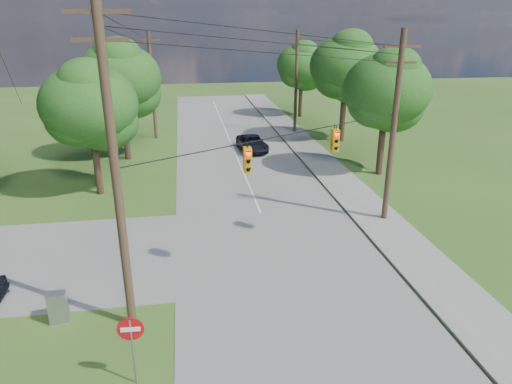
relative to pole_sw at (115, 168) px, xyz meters
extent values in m
plane|color=#355C1E|center=(4.60, -0.40, -6.23)|extent=(140.00, 140.00, 0.00)
cube|color=gray|center=(6.60, 4.60, -6.21)|extent=(10.00, 100.00, 0.03)
cube|color=gray|center=(13.30, 4.60, -6.17)|extent=(2.60, 100.00, 0.12)
cylinder|color=#4E3928|center=(0.00, 0.00, -0.23)|extent=(0.32, 0.32, 12.00)
cube|color=#4E3928|center=(0.00, 0.00, 4.87)|extent=(2.00, 0.12, 0.14)
cube|color=#4E3928|center=(0.00, 0.00, 4.07)|extent=(1.70, 0.12, 0.14)
cylinder|color=#4E3928|center=(13.50, 7.60, -0.98)|extent=(0.32, 0.32, 10.50)
cube|color=#4E3928|center=(13.50, 7.60, 3.37)|extent=(2.00, 0.12, 0.14)
cube|color=#4E3928|center=(13.50, 7.60, 2.57)|extent=(1.70, 0.12, 0.14)
cylinder|color=#4E3928|center=(13.50, 29.60, -1.23)|extent=(0.32, 0.32, 10.00)
cube|color=#4E3928|center=(13.50, 29.60, 2.87)|extent=(2.00, 0.12, 0.14)
cylinder|color=#4E3928|center=(-0.40, 29.60, -1.23)|extent=(0.32, 0.32, 10.00)
cube|color=#4E3928|center=(-0.40, 29.60, 2.87)|extent=(2.00, 0.12, 0.14)
cylinder|color=black|center=(6.75, 3.80, 4.12)|extent=(13.52, 7.63, 1.53)
cylinder|color=black|center=(6.75, 3.80, 3.72)|extent=(13.52, 7.63, 1.53)
cylinder|color=black|center=(6.75, 3.80, 3.32)|extent=(13.52, 7.63, 1.53)
cylinder|color=black|center=(13.50, 18.60, 3.12)|extent=(0.03, 22.00, 0.53)
cylinder|color=black|center=(-0.20, 14.80, 3.87)|extent=(0.43, 29.60, 2.03)
cylinder|color=black|center=(13.50, 18.60, 2.72)|extent=(0.03, 22.00, 0.53)
cylinder|color=black|center=(-0.20, 14.80, 3.47)|extent=(0.43, 29.60, 2.03)
cylinder|color=black|center=(6.75, 3.80, -0.03)|extent=(13.52, 7.63, 0.04)
cube|color=orange|center=(4.86, 2.62, -0.75)|extent=(0.32, 0.22, 1.05)
sphere|color=#FF0C05|center=(4.86, 2.48, -0.40)|extent=(0.17, 0.17, 0.17)
cube|color=orange|center=(4.86, 2.86, -0.75)|extent=(0.32, 0.22, 1.05)
sphere|color=#FF0C05|center=(4.86, 3.00, -0.40)|extent=(0.17, 0.17, 0.17)
cube|color=orange|center=(9.45, 5.20, -0.75)|extent=(0.32, 0.22, 1.05)
sphere|color=#FF0C05|center=(9.45, 5.06, -0.40)|extent=(0.17, 0.17, 0.17)
cube|color=orange|center=(9.45, 5.44, -0.75)|extent=(0.32, 0.22, 1.05)
sphere|color=#FF0C05|center=(9.45, 5.58, -0.40)|extent=(0.17, 0.17, 0.17)
cylinder|color=#483224|center=(-3.40, 14.60, -4.65)|extent=(0.45, 0.45, 3.15)
ellipsoid|color=#205018|center=(-3.40, 14.60, -0.29)|extent=(6.00, 6.00, 4.92)
cylinder|color=#483224|center=(-2.40, 22.60, -4.48)|extent=(0.50, 0.50, 3.50)
ellipsoid|color=#205018|center=(-2.40, 22.60, 0.37)|extent=(6.40, 6.40, 5.25)
cylinder|color=#483224|center=(-4.40, 32.60, -4.57)|extent=(0.48, 0.47, 3.32)
ellipsoid|color=#205018|center=(-4.40, 32.60, 0.04)|extent=(6.00, 6.00, 4.92)
cylinder|color=#483224|center=(16.60, 15.60, -4.57)|extent=(0.48, 0.48, 3.32)
ellipsoid|color=#205018|center=(16.60, 15.60, 0.04)|extent=(6.20, 6.20, 5.08)
cylinder|color=#483224|center=(17.10, 25.60, -4.39)|extent=(0.52, 0.52, 3.67)
ellipsoid|color=#205018|center=(17.10, 25.60, 0.70)|extent=(6.60, 6.60, 5.41)
cylinder|color=#483224|center=(16.10, 37.60, -4.65)|extent=(0.45, 0.45, 3.15)
ellipsoid|color=#205018|center=(16.10, 37.60, -0.29)|extent=(5.80, 5.80, 4.76)
imported|color=black|center=(8.18, 23.45, -5.54)|extent=(2.54, 4.87, 1.31)
cube|color=gray|center=(-2.78, 0.60, -5.61)|extent=(0.74, 0.58, 1.23)
cylinder|color=gray|center=(0.41, -3.15, -5.03)|extent=(0.07, 0.07, 2.39)
cylinder|color=#AB0B12|center=(0.41, -3.15, -4.16)|extent=(0.83, 0.08, 0.83)
cube|color=white|center=(0.41, -3.18, -4.16)|extent=(0.60, 0.06, 0.14)
camera|label=1|loc=(2.37, -15.08, 4.65)|focal=32.00mm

